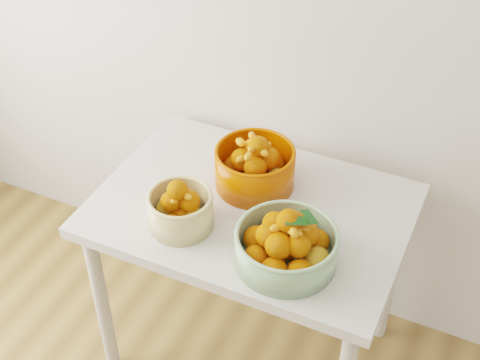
# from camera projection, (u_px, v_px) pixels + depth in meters

# --- Properties ---
(table) EXTENTS (1.00, 0.70, 0.75)m
(table) POSITION_uv_depth(u_px,v_px,m) (251.00, 227.00, 2.21)
(table) COLOR silver
(table) RESTS_ON ground
(bowl_cream) EXTENTS (0.24, 0.24, 0.17)m
(bowl_cream) POSITION_uv_depth(u_px,v_px,m) (180.00, 209.00, 2.04)
(bowl_cream) COLOR #D5BF7F
(bowl_cream) RESTS_ON table
(bowl_green) EXTENTS (0.39, 0.39, 0.19)m
(bowl_green) POSITION_uv_depth(u_px,v_px,m) (286.00, 245.00, 1.92)
(bowl_green) COLOR #8BB181
(bowl_green) RESTS_ON table
(bowl_orange) EXTENTS (0.28, 0.28, 0.19)m
(bowl_orange) POSITION_uv_depth(u_px,v_px,m) (255.00, 167.00, 2.19)
(bowl_orange) COLOR #CC3E00
(bowl_orange) RESTS_ON table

